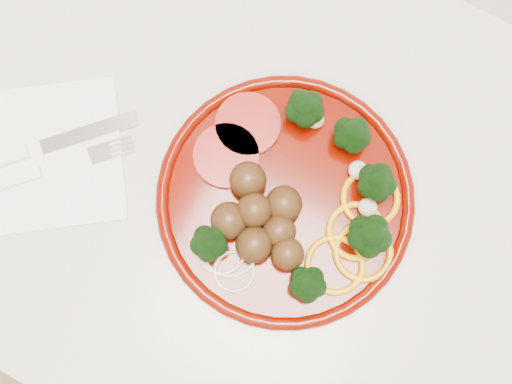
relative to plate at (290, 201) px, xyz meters
The scene contains 5 objects.
counter 0.48m from the plate, ahead, with size 2.40×0.60×0.90m.
plate is the anchor object (origin of this frame).
napkin 0.27m from the plate, 162.95° to the right, with size 0.16×0.16×0.00m, color white.
knife 0.29m from the plate, 162.33° to the right, with size 0.15×0.16×0.01m.
fork 0.28m from the plate, 157.38° to the right, with size 0.13×0.14×0.01m.
Camera 1 is at (-0.06, 1.57, 1.58)m, focal length 45.00 mm.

